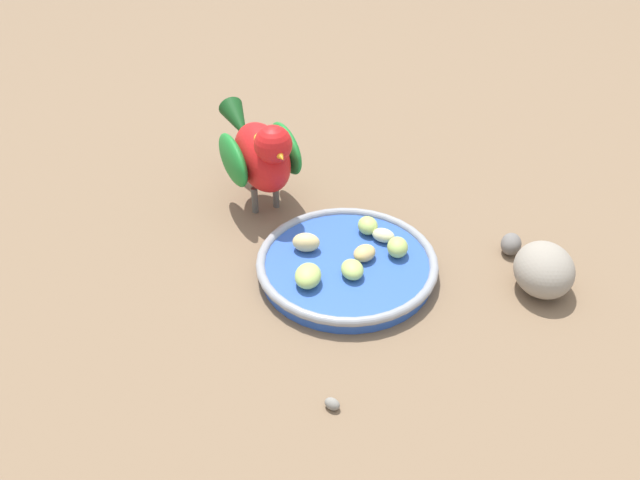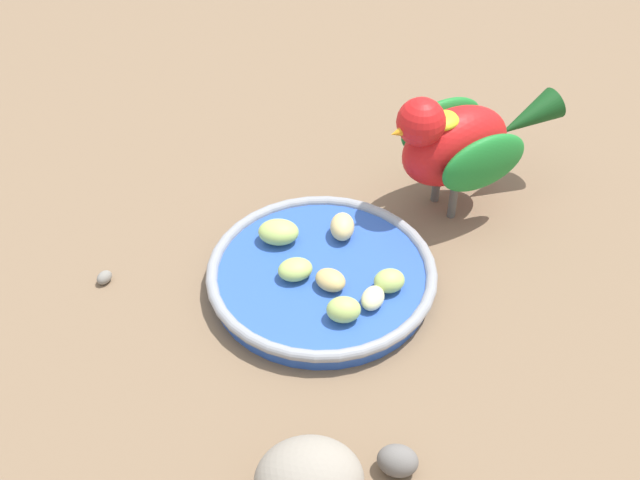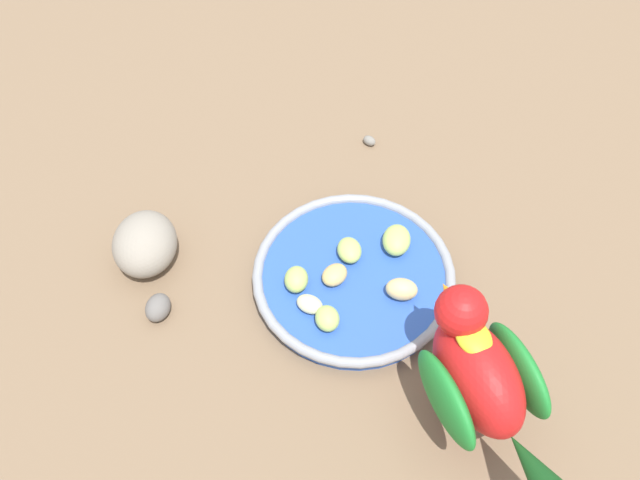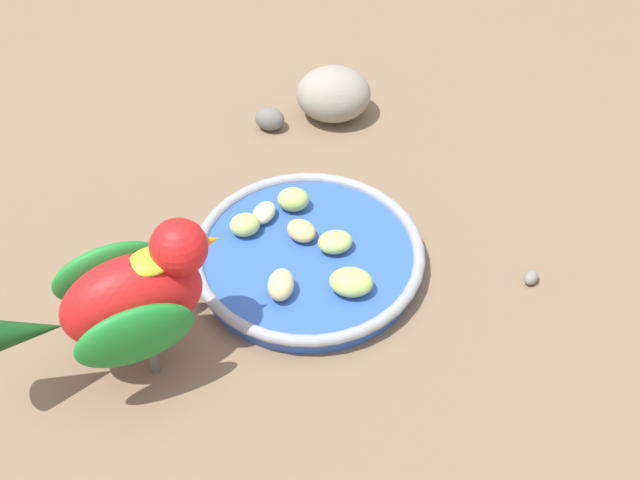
# 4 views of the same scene
# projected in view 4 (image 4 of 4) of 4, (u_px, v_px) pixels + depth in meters

# --- Properties ---
(ground_plane) EXTENTS (4.00, 4.00, 0.00)m
(ground_plane) POSITION_uv_depth(u_px,v_px,m) (286.00, 265.00, 0.88)
(ground_plane) COLOR #7A6047
(feeding_bowl) EXTENTS (0.21, 0.21, 0.02)m
(feeding_bowl) POSITION_uv_depth(u_px,v_px,m) (308.00, 257.00, 0.87)
(feeding_bowl) COLOR #2D56B7
(feeding_bowl) RESTS_ON ground_plane
(apple_piece_0) EXTENTS (0.04, 0.04, 0.02)m
(apple_piece_0) POSITION_uv_depth(u_px,v_px,m) (293.00, 199.00, 0.90)
(apple_piece_0) COLOR #B2CC66
(apple_piece_0) RESTS_ON feeding_bowl
(apple_piece_1) EXTENTS (0.05, 0.05, 0.02)m
(apple_piece_1) POSITION_uv_depth(u_px,v_px,m) (351.00, 282.00, 0.83)
(apple_piece_1) COLOR #B2CC66
(apple_piece_1) RESTS_ON feeding_bowl
(apple_piece_2) EXTENTS (0.04, 0.04, 0.02)m
(apple_piece_2) POSITION_uv_depth(u_px,v_px,m) (281.00, 285.00, 0.83)
(apple_piece_2) COLOR #E5C67F
(apple_piece_2) RESTS_ON feeding_bowl
(apple_piece_3) EXTENTS (0.03, 0.03, 0.02)m
(apple_piece_3) POSITION_uv_depth(u_px,v_px,m) (245.00, 225.00, 0.88)
(apple_piece_3) COLOR #B2CC66
(apple_piece_3) RESTS_ON feeding_bowl
(apple_piece_4) EXTENTS (0.03, 0.04, 0.02)m
(apple_piece_4) POSITION_uv_depth(u_px,v_px,m) (301.00, 231.00, 0.88)
(apple_piece_4) COLOR tan
(apple_piece_4) RESTS_ON feeding_bowl
(apple_piece_5) EXTENTS (0.04, 0.03, 0.02)m
(apple_piece_5) POSITION_uv_depth(u_px,v_px,m) (335.00, 242.00, 0.86)
(apple_piece_5) COLOR #B2CC66
(apple_piece_5) RESTS_ON feeding_bowl
(apple_piece_6) EXTENTS (0.03, 0.03, 0.02)m
(apple_piece_6) POSITION_uv_depth(u_px,v_px,m) (264.00, 213.00, 0.89)
(apple_piece_6) COLOR beige
(apple_piece_6) RESTS_ON feeding_bowl
(parrot) EXTENTS (0.20, 0.10, 0.14)m
(parrot) POSITION_uv_depth(u_px,v_px,m) (127.00, 297.00, 0.75)
(parrot) COLOR #59544C
(parrot) RESTS_ON ground_plane
(rock_large) EXTENTS (0.10, 0.10, 0.06)m
(rock_large) POSITION_uv_depth(u_px,v_px,m) (334.00, 94.00, 1.01)
(rock_large) COLOR gray
(rock_large) RESTS_ON ground_plane
(pebble_0) EXTENTS (0.02, 0.02, 0.01)m
(pebble_0) POSITION_uv_depth(u_px,v_px,m) (531.00, 278.00, 0.86)
(pebble_0) COLOR gray
(pebble_0) RESTS_ON ground_plane
(pebble_1) EXTENTS (0.04, 0.04, 0.03)m
(pebble_1) POSITION_uv_depth(u_px,v_px,m) (270.00, 119.00, 1.01)
(pebble_1) COLOR slate
(pebble_1) RESTS_ON ground_plane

